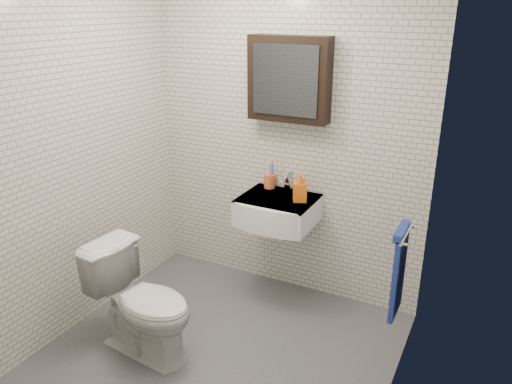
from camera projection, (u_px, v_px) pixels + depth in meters
ground at (222, 349)px, 3.39m from camera, size 2.20×2.00×0.01m
room_shell at (216, 141)px, 2.87m from camera, size 2.22×2.02×2.51m
washbasin at (276, 211)px, 3.71m from camera, size 0.55×0.50×0.20m
faucet at (287, 183)px, 3.82m from camera, size 0.06×0.20×0.15m
mirror_cabinet at (289, 79)px, 3.53m from camera, size 0.60×0.15×0.60m
towel_rail at (399, 268)px, 2.98m from camera, size 0.09×0.30×0.58m
toothbrush_cup at (270, 180)px, 3.89m from camera, size 0.11×0.11×0.24m
soap_bottle at (300, 187)px, 3.62m from camera, size 0.13×0.13×0.21m
toilet at (143, 302)px, 3.26m from camera, size 0.77×0.49×0.75m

